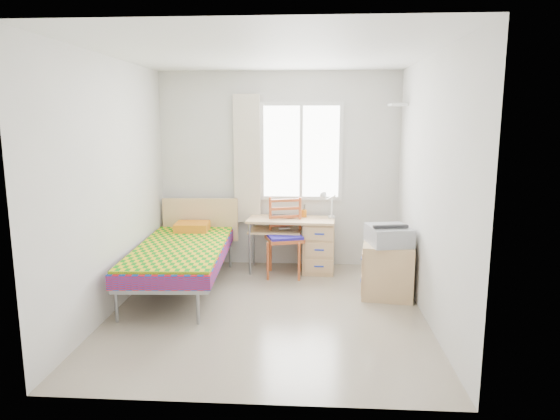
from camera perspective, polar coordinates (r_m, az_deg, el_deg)
The scene contains 17 objects.
floor at distance 5.34m, azimuth -1.40°, elevation -11.40°, with size 3.50×3.50×0.00m, color #BCAD93.
ceiling at distance 5.00m, azimuth -1.54°, elevation 17.51°, with size 3.50×3.50×0.00m, color white.
wall_back at distance 6.74m, azimuth -0.14°, elevation 4.58°, with size 3.20×3.20×0.00m, color silver.
wall_left at distance 5.39m, azimuth -18.70°, elevation 2.58°, with size 3.50×3.50×0.00m, color silver.
wall_right at distance 5.11m, azimuth 16.70°, elevation 2.31°, with size 3.50×3.50×0.00m, color silver.
window at distance 6.68m, azimuth 2.44°, elevation 6.67°, with size 1.10×0.04×1.30m.
curtain at distance 6.69m, azimuth -3.78°, elevation 5.81°, with size 0.35×0.05×1.70m, color beige.
floating_shelf at distance 6.42m, azimuth 13.31°, elevation 11.62°, with size 0.20×0.32×0.03m, color white.
bed at distance 5.97m, azimuth -11.04°, elevation -4.67°, with size 1.10×2.19×0.93m.
desk at distance 6.56m, azimuth 3.84°, elevation -3.75°, with size 1.15×0.58×0.70m.
chair at distance 6.35m, azimuth 0.58°, elevation -2.56°, with size 0.54×0.54×1.00m.
cabinet at distance 5.77m, azimuth 12.16°, elevation -6.76°, with size 0.62×0.57×0.61m.
printer at distance 5.66m, azimuth 12.31°, elevation -2.79°, with size 0.51×0.57×0.21m.
laptop at distance 6.53m, azimuth 0.09°, elevation -0.81°, with size 0.34×0.22×0.03m, color black.
pen_cup at distance 6.60m, azimuth 2.73°, elevation -0.39°, with size 0.08×0.08×0.10m, color orange.
task_lamp at distance 6.41m, azimuth 5.45°, elevation 0.90°, with size 0.21×0.31×0.37m.
book at distance 6.49m, azimuth -0.19°, elevation -1.98°, with size 0.14×0.19×0.01m, color gray.
Camera 1 is at (0.45, -4.94, 1.98)m, focal length 32.00 mm.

